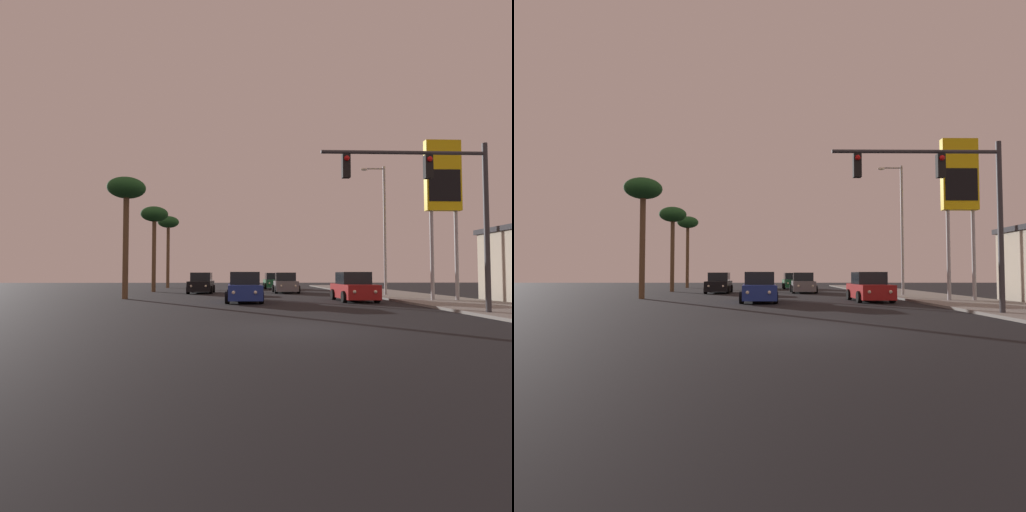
# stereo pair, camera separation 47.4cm
# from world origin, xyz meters

# --- Properties ---
(ground_plane) EXTENTS (120.00, 120.00, 0.00)m
(ground_plane) POSITION_xyz_m (0.00, 0.00, 0.00)
(ground_plane) COLOR black
(sidewalk_right) EXTENTS (5.00, 60.00, 0.12)m
(sidewalk_right) POSITION_xyz_m (9.50, 10.00, 0.06)
(sidewalk_right) COLOR gray
(sidewalk_right) RESTS_ON ground
(car_green) EXTENTS (2.04, 4.34, 1.68)m
(car_green) POSITION_xyz_m (1.61, 30.97, 0.76)
(car_green) COLOR #195933
(car_green) RESTS_ON ground
(car_white) EXTENTS (2.04, 4.33, 1.68)m
(car_white) POSITION_xyz_m (-2.02, 31.12, 0.76)
(car_white) COLOR silver
(car_white) RESTS_ON ground
(car_blue) EXTENTS (2.04, 4.34, 1.68)m
(car_blue) POSITION_xyz_m (-1.56, 11.07, 0.76)
(car_blue) COLOR navy
(car_blue) RESTS_ON ground
(car_red) EXTENTS (2.04, 4.31, 1.68)m
(car_red) POSITION_xyz_m (4.77, 11.60, 0.76)
(car_red) COLOR maroon
(car_red) RESTS_ON ground
(car_grey) EXTENTS (2.04, 4.34, 1.68)m
(car_grey) POSITION_xyz_m (1.92, 21.88, 0.76)
(car_grey) COLOR slate
(car_grey) RESTS_ON ground
(car_black) EXTENTS (2.04, 4.32, 1.68)m
(car_black) POSITION_xyz_m (-5.03, 21.58, 0.76)
(car_black) COLOR black
(car_black) RESTS_ON ground
(traffic_light_mast) EXTENTS (6.47, 0.36, 6.50)m
(traffic_light_mast) POSITION_xyz_m (5.88, 3.55, 4.68)
(traffic_light_mast) COLOR #38383D
(traffic_light_mast) RESTS_ON sidewalk_right
(street_lamp) EXTENTS (1.74, 0.24, 9.00)m
(street_lamp) POSITION_xyz_m (8.15, 16.11, 5.12)
(street_lamp) COLOR #99999E
(street_lamp) RESTS_ON sidewalk_right
(gas_station_sign) EXTENTS (2.00, 0.42, 9.00)m
(gas_station_sign) POSITION_xyz_m (9.63, 10.57, 6.62)
(gas_station_sign) COLOR #99999E
(gas_station_sign) RESTS_ON sidewalk_right
(palm_tree_mid) EXTENTS (2.40, 2.40, 7.52)m
(palm_tree_mid) POSITION_xyz_m (-9.46, 24.00, 6.50)
(palm_tree_mid) COLOR brown
(palm_tree_mid) RESTS_ON ground
(palm_tree_far) EXTENTS (2.40, 2.40, 8.12)m
(palm_tree_far) POSITION_xyz_m (-10.09, 34.00, 7.04)
(palm_tree_far) COLOR brown
(palm_tree_far) RESTS_ON ground
(palm_tree_near) EXTENTS (2.40, 2.40, 7.69)m
(palm_tree_near) POSITION_xyz_m (-9.03, 14.00, 6.65)
(palm_tree_near) COLOR brown
(palm_tree_near) RESTS_ON ground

